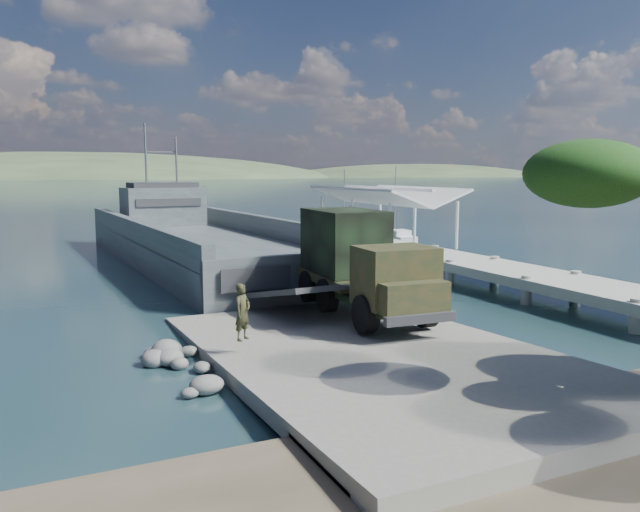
{
  "coord_description": "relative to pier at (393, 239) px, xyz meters",
  "views": [
    {
      "loc": [
        -10.03,
        -18.47,
        6.36
      ],
      "look_at": [
        1.38,
        6.0,
        2.67
      ],
      "focal_mm": 35.0,
      "sensor_mm": 36.0,
      "label": 1
    }
  ],
  "objects": [
    {
      "name": "ground",
      "position": [
        -13.0,
        -18.77,
        -1.6
      ],
      "size": [
        1400.0,
        1400.0,
        0.0
      ],
      "primitive_type": "plane",
      "color": "#19353E",
      "rests_on": "ground"
    },
    {
      "name": "boat_ramp",
      "position": [
        -13.0,
        -19.77,
        -1.35
      ],
      "size": [
        10.0,
        18.0,
        0.5
      ],
      "primitive_type": "cube",
      "color": "slate",
      "rests_on": "ground"
    },
    {
      "name": "shoreline_rocks",
      "position": [
        -19.2,
        -18.27,
        -1.6
      ],
      "size": [
        3.2,
        5.6,
        0.9
      ],
      "primitive_type": null,
      "color": "#5B5B59",
      "rests_on": "ground"
    },
    {
      "name": "distant_headlands",
      "position": [
        37.0,
        541.23,
        -1.6
      ],
      "size": [
        1000.0,
        240.0,
        48.0
      ],
      "primitive_type": null,
      "color": "#34482D",
      "rests_on": "ground"
    },
    {
      "name": "pier",
      "position": [
        0.0,
        0.0,
        0.0
      ],
      "size": [
        6.4,
        44.0,
        6.1
      ],
      "color": "#A7A79D",
      "rests_on": "ground"
    },
    {
      "name": "landing_craft",
      "position": [
        -12.26,
        5.4,
        -0.69
      ],
      "size": [
        11.07,
        37.92,
        11.15
      ],
      "rotation": [
        0.0,
        0.0,
        0.05
      ],
      "color": "#3E4649",
      "rests_on": "ground"
    },
    {
      "name": "military_truck",
      "position": [
        -10.74,
        -14.79,
        0.99
      ],
      "size": [
        3.45,
        9.21,
        4.19
      ],
      "rotation": [
        0.0,
        0.0,
        -0.06
      ],
      "color": "black",
      "rests_on": "boat_ramp"
    },
    {
      "name": "soldier",
      "position": [
        -16.95,
        -18.24,
        -0.17
      ],
      "size": [
        0.81,
        0.76,
        1.86
      ],
      "primitive_type": "imported",
      "rotation": [
        0.0,
        0.0,
        0.63
      ],
      "color": "#21311B",
      "rests_on": "boat_ramp"
    },
    {
      "name": "sailboat_near",
      "position": [
        6.73,
        10.5,
        -1.23
      ],
      "size": [
        2.17,
        5.82,
        6.94
      ],
      "rotation": [
        0.0,
        0.0,
        -0.09
      ],
      "color": "silver",
      "rests_on": "ground"
    },
    {
      "name": "sailboat_far",
      "position": [
        6.29,
        19.56,
        -1.24
      ],
      "size": [
        2.04,
        5.62,
        6.71
      ],
      "rotation": [
        0.0,
        0.0,
        0.08
      ],
      "color": "silver",
      "rests_on": "ground"
    }
  ]
}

